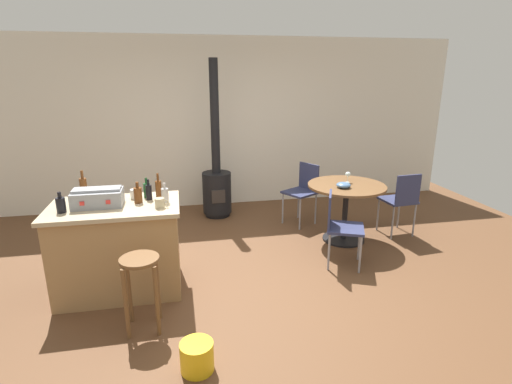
% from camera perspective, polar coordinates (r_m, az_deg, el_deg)
% --- Properties ---
extents(ground_plane, '(8.80, 8.80, 0.00)m').
position_cam_1_polar(ground_plane, '(4.35, -1.27, -12.71)').
color(ground_plane, brown).
extents(back_wall, '(8.00, 0.10, 2.70)m').
position_cam_1_polar(back_wall, '(6.56, -5.64, 9.76)').
color(back_wall, silver).
rests_on(back_wall, ground_plane).
extents(kitchen_island, '(1.24, 0.77, 0.91)m').
position_cam_1_polar(kitchen_island, '(4.23, -19.18, -7.63)').
color(kitchen_island, '#A37A4C').
rests_on(kitchen_island, ground_plane).
extents(wooden_stool, '(0.33, 0.33, 0.67)m').
position_cam_1_polar(wooden_stool, '(3.54, -16.23, -11.78)').
color(wooden_stool, brown).
rests_on(wooden_stool, ground_plane).
extents(dining_table, '(1.00, 1.00, 0.76)m').
position_cam_1_polar(dining_table, '(5.26, 12.83, -0.85)').
color(dining_table, black).
rests_on(dining_table, ground_plane).
extents(folding_chair_near, '(0.44, 0.44, 0.88)m').
position_cam_1_polar(folding_chair_near, '(5.65, 20.17, -0.88)').
color(folding_chair_near, navy).
rests_on(folding_chair_near, ground_plane).
extents(folding_chair_far, '(0.55, 0.55, 0.88)m').
position_cam_1_polar(folding_chair_far, '(5.81, 6.79, 0.50)').
color(folding_chair_far, navy).
rests_on(folding_chair_far, ground_plane).
extents(folding_chair_left, '(0.53, 0.53, 0.86)m').
position_cam_1_polar(folding_chair_left, '(4.59, 11.94, -4.47)').
color(folding_chair_left, navy).
rests_on(folding_chair_left, ground_plane).
extents(wood_stove, '(0.44, 0.45, 2.35)m').
position_cam_1_polar(wood_stove, '(6.08, -5.69, 1.60)').
color(wood_stove, black).
rests_on(wood_stove, ground_plane).
extents(toolbox, '(0.46, 0.28, 0.18)m').
position_cam_1_polar(toolbox, '(4.07, -21.83, -0.75)').
color(toolbox, gray).
rests_on(toolbox, kitchen_island).
extents(bottle_0, '(0.06, 0.06, 0.28)m').
position_cam_1_polar(bottle_0, '(4.05, -13.84, 0.26)').
color(bottle_0, '#603314').
rests_on(bottle_0, kitchen_island).
extents(bottle_1, '(0.06, 0.06, 0.21)m').
position_cam_1_polar(bottle_1, '(4.11, -15.16, 0.01)').
color(bottle_1, black).
rests_on(bottle_1, kitchen_island).
extents(bottle_2, '(0.07, 0.07, 0.20)m').
position_cam_1_polar(bottle_2, '(3.97, -12.98, -0.45)').
color(bottle_2, '#B7B2AD').
rests_on(bottle_2, kitchen_island).
extents(bottle_3, '(0.08, 0.08, 0.19)m').
position_cam_1_polar(bottle_3, '(4.02, -26.29, -1.64)').
color(bottle_3, black).
rests_on(bottle_3, kitchen_island).
extents(bottle_4, '(0.07, 0.07, 0.30)m').
position_cam_1_polar(bottle_4, '(4.35, -23.56, 0.53)').
color(bottle_4, '#603314').
rests_on(bottle_4, kitchen_island).
extents(bottle_5, '(0.08, 0.08, 0.21)m').
position_cam_1_polar(bottle_5, '(4.04, -16.63, -0.39)').
color(bottle_5, '#603314').
rests_on(bottle_5, kitchen_island).
extents(bottle_6, '(0.07, 0.07, 0.21)m').
position_cam_1_polar(bottle_6, '(4.19, -15.44, 0.29)').
color(bottle_6, '#194C23').
rests_on(bottle_6, kitchen_island).
extents(cup_0, '(0.11, 0.08, 0.10)m').
position_cam_1_polar(cup_0, '(4.20, -17.11, -0.26)').
color(cup_0, white).
rests_on(cup_0, kitchen_island).
extents(cup_1, '(0.13, 0.09, 0.09)m').
position_cam_1_polar(cup_1, '(3.85, -13.66, -1.55)').
color(cup_1, tan).
rests_on(cup_1, kitchen_island).
extents(wine_glass, '(0.07, 0.07, 0.14)m').
position_cam_1_polar(wine_glass, '(5.30, 13.10, 2.45)').
color(wine_glass, silver).
rests_on(wine_glass, dining_table).
extents(serving_bowl, '(0.18, 0.18, 0.07)m').
position_cam_1_polar(serving_bowl, '(5.05, 12.49, 0.98)').
color(serving_bowl, '#4C7099').
rests_on(serving_bowl, dining_table).
extents(plastic_bucket, '(0.25, 0.25, 0.23)m').
position_cam_1_polar(plastic_bucket, '(3.22, -8.50, -22.38)').
color(plastic_bucket, yellow).
rests_on(plastic_bucket, ground_plane).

